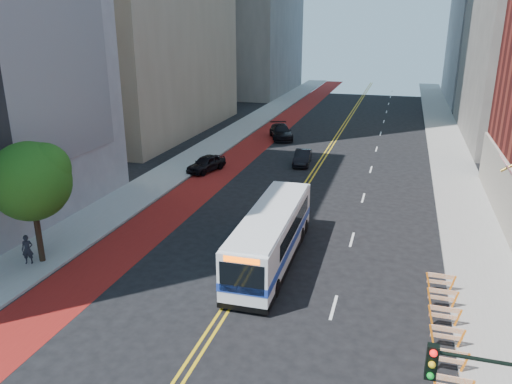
{
  "coord_description": "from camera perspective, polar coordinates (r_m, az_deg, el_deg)",
  "views": [
    {
      "loc": [
        7.05,
        -14.51,
        12.64
      ],
      "look_at": [
        0.42,
        8.0,
        4.63
      ],
      "focal_mm": 35.0,
      "sensor_mm": 36.0,
      "label": 1
    }
  ],
  "objects": [
    {
      "name": "ground",
      "position": [
        20.5,
        -7.93,
        -19.44
      ],
      "size": [
        160.0,
        160.0,
        0.0
      ],
      "primitive_type": "plane",
      "color": "black",
      "rests_on": "ground"
    },
    {
      "name": "sidewalk_left",
      "position": [
        50.02,
        -6.57,
        4.17
      ],
      "size": [
        4.0,
        140.0,
        0.15
      ],
      "primitive_type": "cube",
      "color": "gray",
      "rests_on": "ground"
    },
    {
      "name": "sidewalk_right",
      "position": [
        46.52,
        21.86,
        1.79
      ],
      "size": [
        4.0,
        140.0,
        0.15
      ],
      "primitive_type": "cube",
      "color": "gray",
      "rests_on": "ground"
    },
    {
      "name": "bus_lane_paint",
      "position": [
        48.69,
        -2.32,
        3.79
      ],
      "size": [
        3.6,
        140.0,
        0.01
      ],
      "primitive_type": "cube",
      "color": "maroon",
      "rests_on": "ground"
    },
    {
      "name": "center_line_inner",
      "position": [
        46.83,
        6.91,
        3.05
      ],
      "size": [
        0.14,
        140.0,
        0.01
      ],
      "primitive_type": "cube",
      "color": "gold",
      "rests_on": "ground"
    },
    {
      "name": "center_line_outer",
      "position": [
        46.78,
        7.35,
        3.01
      ],
      "size": [
        0.14,
        140.0,
        0.01
      ],
      "primitive_type": "cube",
      "color": "gold",
      "rests_on": "ground"
    },
    {
      "name": "lane_dashes",
      "position": [
        54.06,
        13.6,
        4.8
      ],
      "size": [
        0.14,
        98.2,
        0.01
      ],
      "color": "silver",
      "rests_on": "ground"
    },
    {
      "name": "construction_barriers",
      "position": [
        21.71,
        21.1,
        -16.03
      ],
      "size": [
        1.42,
        10.91,
        1.0
      ],
      "color": "orange",
      "rests_on": "ground"
    },
    {
      "name": "street_tree",
      "position": [
        28.58,
        -24.28,
        1.45
      ],
      "size": [
        4.2,
        4.2,
        6.7
      ],
      "color": "black",
      "rests_on": "sidewalk_left"
    },
    {
      "name": "transit_bus",
      "position": [
        27.45,
        1.8,
        -4.92
      ],
      "size": [
        2.6,
        11.08,
        3.03
      ],
      "rotation": [
        0.0,
        0.0,
        0.02
      ],
      "color": "white",
      "rests_on": "ground"
    },
    {
      "name": "car_a",
      "position": [
        44.69,
        -5.71,
        3.27
      ],
      "size": [
        2.81,
        4.49,
        1.43
      ],
      "primitive_type": "imported",
      "rotation": [
        0.0,
        0.0,
        -0.29
      ],
      "color": "black",
      "rests_on": "ground"
    },
    {
      "name": "car_b",
      "position": [
        46.84,
        5.34,
        3.96
      ],
      "size": [
        1.76,
        4.18,
        1.34
      ],
      "primitive_type": "imported",
      "rotation": [
        0.0,
        0.0,
        0.08
      ],
      "color": "black",
      "rests_on": "ground"
    },
    {
      "name": "car_c",
      "position": [
        57.28,
        2.87,
        6.88
      ],
      "size": [
        4.05,
        5.86,
        1.58
      ],
      "primitive_type": "imported",
      "rotation": [
        0.0,
        0.0,
        0.38
      ],
      "color": "black",
      "rests_on": "ground"
    },
    {
      "name": "pedestrian",
      "position": [
        29.87,
        -24.66,
        -5.99
      ],
      "size": [
        0.7,
        0.6,
        1.63
      ],
      "primitive_type": "imported",
      "rotation": [
        0.0,
        0.0,
        0.44
      ],
      "color": "black",
      "rests_on": "sidewalk_left"
    }
  ]
}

